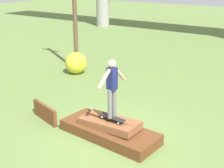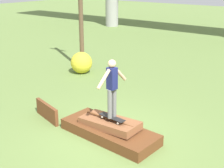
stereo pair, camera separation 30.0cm
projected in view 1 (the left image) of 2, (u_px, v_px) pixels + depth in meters
The scene contains 6 objects.
ground_plane at pixel (109, 137), 8.62m from camera, with size 80.00×80.00×0.00m, color olive.
scrap_pile at pixel (109, 130), 8.56m from camera, with size 2.85×1.27×0.55m.
scrap_plank_loose at pixel (45, 113), 9.50m from camera, with size 1.25×0.42×0.52m.
skateboard at pixel (112, 117), 8.33m from camera, with size 0.83×0.27×0.09m.
skater at pixel (112, 85), 8.03m from camera, with size 0.24×1.07×1.58m.
bush_yellow_flowering at pixel (76, 63), 14.02m from camera, with size 0.97×0.97×0.97m.
Camera 1 is at (4.49, -6.21, 4.22)m, focal length 50.00 mm.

